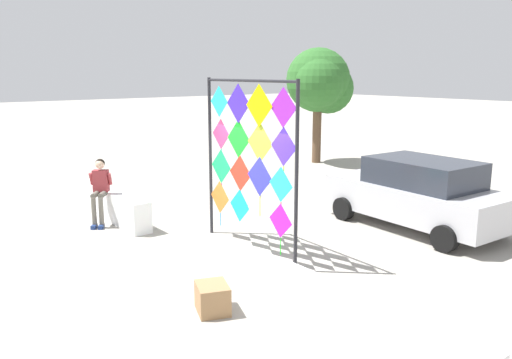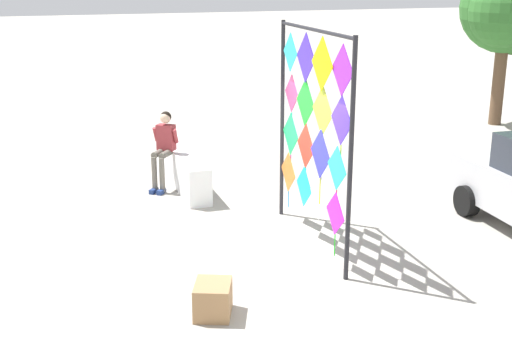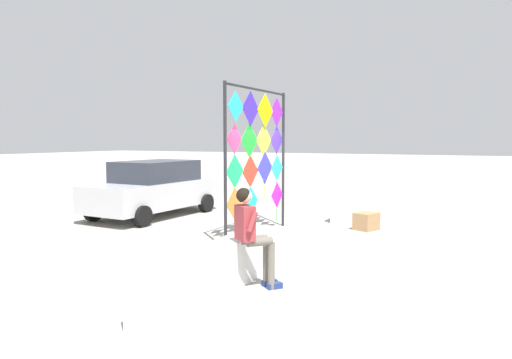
{
  "view_description": "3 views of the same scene",
  "coord_description": "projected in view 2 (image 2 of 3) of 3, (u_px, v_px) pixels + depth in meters",
  "views": [
    {
      "loc": [
        7.99,
        -5.41,
        3.59
      ],
      "look_at": [
        0.41,
        0.53,
        1.58
      ],
      "focal_mm": 36.17,
      "sensor_mm": 36.0,
      "label": 1
    },
    {
      "loc": [
        9.69,
        -3.42,
        4.32
      ],
      "look_at": [
        -0.53,
        -0.06,
        1.02
      ],
      "focal_mm": 48.55,
      "sensor_mm": 36.0,
      "label": 2
    },
    {
      "loc": [
        -9.88,
        -4.12,
        2.3
      ],
      "look_at": [
        -0.21,
        0.68,
        1.36
      ],
      "focal_mm": 32.83,
      "sensor_mm": 36.0,
      "label": 3
    }
  ],
  "objects": [
    {
      "name": "cardboard_box_large",
      "position": [
        213.0,
        299.0,
        8.93
      ],
      "size": [
        0.69,
        0.64,
        0.44
      ],
      "primitive_type": "cube",
      "rotation": [
        0.0,
        0.0,
        -0.37
      ],
      "color": "#9E754C",
      "rests_on": "ground"
    },
    {
      "name": "seated_vendor",
      "position": [
        164.0,
        144.0,
        13.87
      ],
      "size": [
        0.76,
        0.71,
        1.58
      ],
      "color": "#666056",
      "rests_on": "ground"
    },
    {
      "name": "ground",
      "position": [
        270.0,
        249.0,
        11.09
      ],
      "size": [
        120.0,
        120.0,
        0.0
      ],
      "primitive_type": "plane",
      "color": "#9E998E"
    },
    {
      "name": "tree_far_right",
      "position": [
        510.0,
        13.0,
        18.96
      ],
      "size": [
        2.63,
        2.79,
        4.54
      ],
      "color": "brown",
      "rests_on": "ground"
    },
    {
      "name": "kite_display_rack",
      "position": [
        313.0,
        123.0,
        10.76
      ],
      "size": [
        2.96,
        0.14,
        3.48
      ],
      "color": "#232328",
      "rests_on": "ground"
    },
    {
      "name": "plaza_ledge_left",
      "position": [
        181.0,
        165.0,
        14.48
      ],
      "size": [
        3.51,
        0.44,
        0.73
      ],
      "primitive_type": "cube",
      "color": "white",
      "rests_on": "ground"
    }
  ]
}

